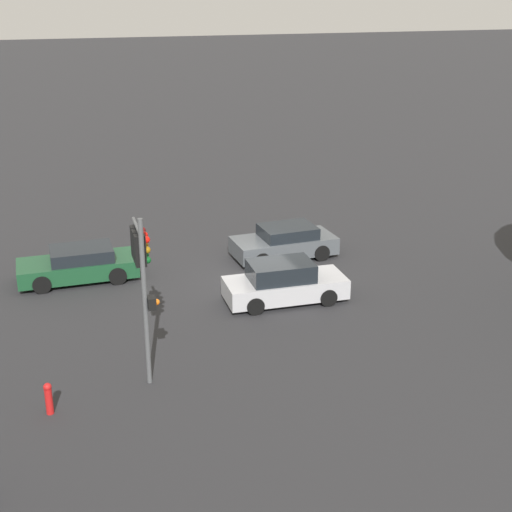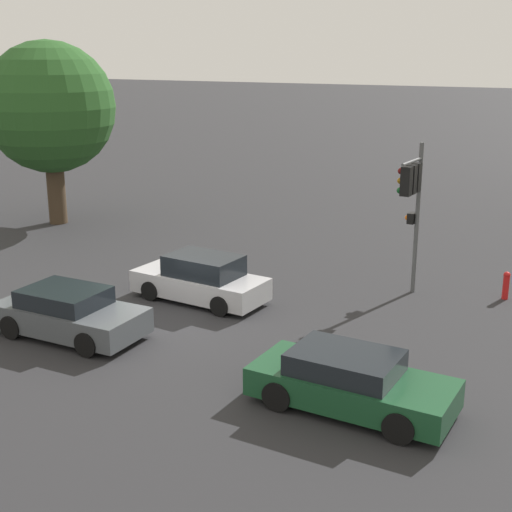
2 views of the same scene
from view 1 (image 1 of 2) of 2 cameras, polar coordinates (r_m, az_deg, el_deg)
ground_plane at (r=27.93m, az=0.34°, el=-1.85°), size 300.00×300.00×0.00m
traffic_signal at (r=20.15m, az=-9.13°, el=-0.41°), size 0.55×1.85×4.96m
crossing_car_0 at (r=28.45m, az=-14.00°, el=-0.67°), size 4.56×2.08×1.32m
crossing_car_1 at (r=29.99m, az=2.30°, el=1.10°), size 4.33×2.13×1.37m
crossing_car_2 at (r=25.74m, az=2.25°, el=-2.17°), size 4.47×2.06×1.52m
fire_hydrant at (r=20.06m, az=-16.26°, el=-10.81°), size 0.22×0.22×0.92m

